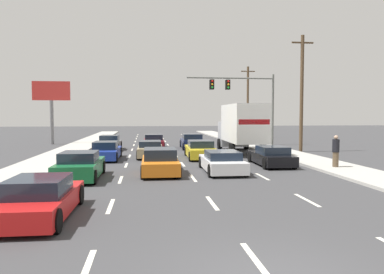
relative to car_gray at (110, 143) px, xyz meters
The scene contains 21 objects.
ground_plane 5.42m from the car_gray, 10.74° to the right, with size 140.00×140.00×0.00m, color #3D3D3F.
sidewalk_right 14.97m from the car_gray, 23.66° to the right, with size 2.92×80.00×0.14m, color #B2AFA8.
sidewalk_left 6.78m from the car_gray, 117.41° to the right, with size 2.92×80.00×0.14m, color #B2AFA8.
lane_markings 5.83m from the car_gray, 24.04° to the right, with size 6.94×57.00×0.01m.
car_gray is the anchor object (origin of this frame).
car_blue 6.82m from the car_gray, 86.61° to the right, with size 1.86×4.62×1.24m.
car_green 14.41m from the car_gray, 90.01° to the right, with size 1.93×4.22×1.30m.
car_red 21.03m from the car_gray, 90.03° to the right, with size 1.91×4.24×1.20m.
car_maroon 3.92m from the car_gray, 14.47° to the left, with size 1.89×4.44×1.29m.
car_tan 6.78m from the car_gray, 60.06° to the right, with size 1.89×4.19×1.18m.
car_orange 13.86m from the car_gray, 74.15° to the right, with size 1.95×4.14×1.30m.
car_navy 7.21m from the car_gray, ahead, with size 2.01×4.35×1.33m.
car_yellow 9.66m from the car_gray, 44.87° to the right, with size 2.05×4.68×1.24m.
car_white 14.93m from the car_gray, 61.83° to the right, with size 2.01×4.46×1.13m.
box_truck 11.35m from the car_gray, 19.73° to the right, with size 2.77×7.77×3.82m.
car_black 15.21m from the car_gray, 46.45° to the right, with size 1.96×4.39×1.17m.
traffic_signal_mast 13.51m from the car_gray, 15.98° to the left, with size 8.75×0.69×7.05m.
utility_pole_mid 16.59m from the car_gray, 12.41° to the right, with size 1.80×0.28×9.42m.
utility_pole_far 21.91m from the car_gray, 41.30° to the left, with size 1.80×0.28×9.20m.
roadside_billboard 10.43m from the car_gray, 132.02° to the left, with size 3.73×0.36×6.45m.
pedestrian_near_corner 18.74m from the car_gray, 44.03° to the right, with size 0.38×0.38×1.75m.
Camera 1 is at (-2.24, -6.07, 2.99)m, focal length 34.47 mm.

